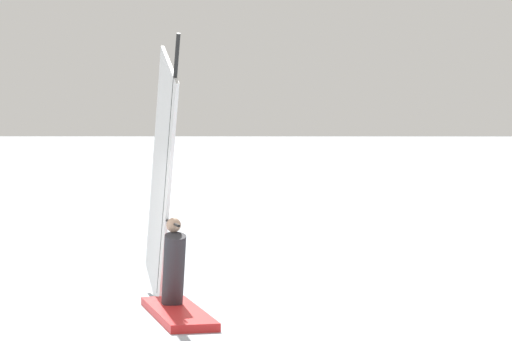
# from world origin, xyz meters

# --- Properties ---
(ground_plane) EXTENTS (4000.00, 4000.00, 0.00)m
(ground_plane) POSITION_xyz_m (0.00, 0.00, 0.00)
(ground_plane) COLOR #9EA8B2
(windsurfer) EXTENTS (3.35, 3.41, 4.33)m
(windsurfer) POSITION_xyz_m (0.50, 1.93, 1.07)
(windsurfer) COLOR red
(windsurfer) RESTS_ON ground_plane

